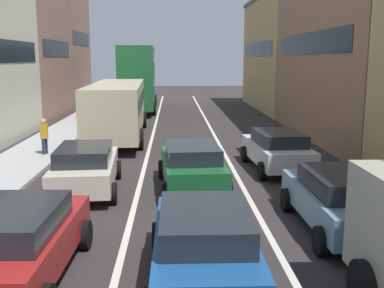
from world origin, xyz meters
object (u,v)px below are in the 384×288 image
at_px(hatchback_centre_lane_third, 192,165).
at_px(pedestrian_mid_sidewalk, 44,135).
at_px(sedan_right_lane_behind_truck, 340,199).
at_px(wagon_right_lane_far, 277,149).
at_px(sedan_centre_lane_second, 204,243).
at_px(bus_mid_queue_primary, 118,105).
at_px(bus_far_queue_secondary, 138,76).
at_px(wagon_left_lane_second, 17,241).
at_px(sedan_left_lane_third, 86,167).

xyz_separation_m(hatchback_centre_lane_third, pedestrian_mid_sidewalk, (-6.09, 5.20, 0.15)).
height_order(sedan_right_lane_behind_truck, wagon_right_lane_far, same).
distance_m(sedan_centre_lane_second, wagon_right_lane_far, 9.48).
bearing_deg(bus_mid_queue_primary, hatchback_centre_lane_third, -162.43).
xyz_separation_m(sedan_right_lane_behind_truck, pedestrian_mid_sidewalk, (-9.55, 8.98, 0.15)).
xyz_separation_m(sedan_centre_lane_second, bus_far_queue_secondary, (-3.30, 29.19, 2.03)).
height_order(wagon_left_lane_second, bus_far_queue_secondary, bus_far_queue_secondary).
xyz_separation_m(wagon_right_lane_far, bus_far_queue_secondary, (-6.68, 20.33, 2.03)).
xyz_separation_m(wagon_left_lane_second, sedan_left_lane_third, (0.16, 6.00, 0.00)).
height_order(sedan_centre_lane_second, hatchback_centre_lane_third, same).
relative_size(wagon_left_lane_second, pedestrian_mid_sidewalk, 2.62).
xyz_separation_m(sedan_centre_lane_second, pedestrian_mid_sidewalk, (-6.05, 11.55, 0.15)).
distance_m(sedan_right_lane_behind_truck, wagon_right_lane_far, 6.30).
xyz_separation_m(sedan_centre_lane_second, sedan_right_lane_behind_truck, (3.51, 2.57, 0.00)).
bearing_deg(wagon_left_lane_second, hatchback_centre_lane_third, -28.26).
bearing_deg(sedan_right_lane_behind_truck, wagon_right_lane_far, 0.79).
distance_m(hatchback_centre_lane_third, wagon_right_lane_far, 4.17).
bearing_deg(sedan_centre_lane_second, wagon_right_lane_far, -20.52).
bearing_deg(bus_far_queue_secondary, hatchback_centre_lane_third, -173.11).
distance_m(sedan_centre_lane_second, hatchback_centre_lane_third, 6.35).
bearing_deg(wagon_right_lane_far, sedan_right_lane_behind_truck, 178.11).
bearing_deg(sedan_right_lane_behind_truck, sedan_centre_lane_second, 125.82).
relative_size(hatchback_centre_lane_third, wagon_right_lane_far, 1.00).
relative_size(sedan_left_lane_third, pedestrian_mid_sidewalk, 2.66).
bearing_deg(wagon_left_lane_second, sedan_left_lane_third, 0.15).
bearing_deg(wagon_left_lane_second, pedestrian_mid_sidewalk, 14.45).
bearing_deg(hatchback_centre_lane_third, bus_mid_queue_primary, 16.04).
distance_m(sedan_centre_lane_second, bus_far_queue_secondary, 29.45).
relative_size(hatchback_centre_lane_third, bus_mid_queue_primary, 0.42).
xyz_separation_m(sedan_centre_lane_second, hatchback_centre_lane_third, (0.05, 6.35, 0.00)).
bearing_deg(sedan_left_lane_third, bus_mid_queue_primary, -3.18).
relative_size(sedan_right_lane_behind_truck, bus_far_queue_secondary, 0.41).
xyz_separation_m(wagon_left_lane_second, wagon_right_lane_far, (6.86, 8.64, 0.00)).
relative_size(sedan_right_lane_behind_truck, wagon_right_lane_far, 0.98).
height_order(sedan_right_lane_behind_truck, pedestrian_mid_sidewalk, pedestrian_mid_sidewalk).
xyz_separation_m(sedan_right_lane_behind_truck, bus_far_queue_secondary, (-6.81, 26.62, 2.03)).
bearing_deg(wagon_left_lane_second, sedan_right_lane_behind_truck, -69.76).
relative_size(sedan_centre_lane_second, sedan_right_lane_behind_truck, 1.00).
bearing_deg(wagon_right_lane_far, bus_mid_queue_primary, 40.12).
xyz_separation_m(wagon_right_lane_far, pedestrian_mid_sidewalk, (-9.42, 2.69, 0.15)).
bearing_deg(hatchback_centre_lane_third, pedestrian_mid_sidewalk, 45.92).
bearing_deg(bus_far_queue_secondary, wagon_left_lane_second, 178.19).
bearing_deg(bus_far_queue_secondary, bus_mid_queue_primary, 177.92).
bearing_deg(pedestrian_mid_sidewalk, bus_far_queue_secondary, 92.37).
bearing_deg(wagon_right_lane_far, sedan_centre_lane_second, 156.07).
bearing_deg(bus_mid_queue_primary, sedan_right_lane_behind_truck, -154.94).
height_order(wagon_right_lane_far, pedestrian_mid_sidewalk, pedestrian_mid_sidewalk).
height_order(sedan_centre_lane_second, wagon_right_lane_far, same).
bearing_deg(bus_mid_queue_primary, sedan_centre_lane_second, -170.03).
bearing_deg(hatchback_centre_lane_third, sedan_centre_lane_second, 175.96).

